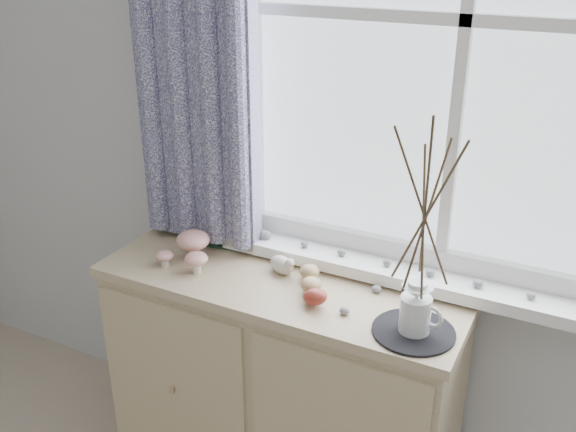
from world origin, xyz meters
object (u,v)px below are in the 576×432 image
object	(u,v)px
botanical_book	(214,215)
twig_pitcher	(425,209)
toadstool_cluster	(190,247)
sideboard	(281,386)

from	to	relation	value
botanical_book	twig_pitcher	bearing A→B (deg)	-24.67
twig_pitcher	botanical_book	bearing A→B (deg)	-176.43
toadstool_cluster	twig_pitcher	world-z (taller)	twig_pitcher
botanical_book	twig_pitcher	size ratio (longest dim) A/B	0.52
sideboard	twig_pitcher	size ratio (longest dim) A/B	1.84
botanical_book	toadstool_cluster	size ratio (longest dim) A/B	1.81
botanical_book	toadstool_cluster	xyz separation A→B (m)	(0.00, -0.15, -0.06)
sideboard	twig_pitcher	distance (m)	0.93
toadstool_cluster	botanical_book	bearing A→B (deg)	90.17
botanical_book	sideboard	bearing A→B (deg)	-28.87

